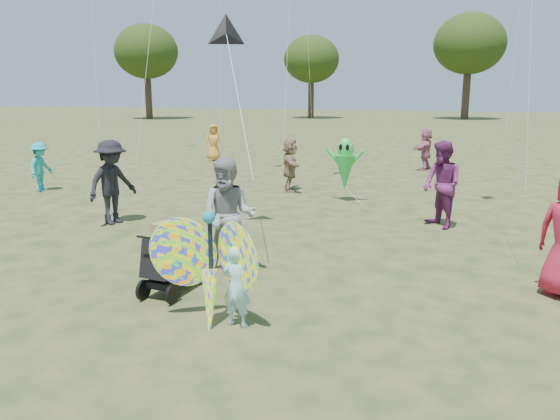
# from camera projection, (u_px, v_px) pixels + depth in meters

# --- Properties ---
(ground) EXTENTS (160.00, 160.00, 0.00)m
(ground) POSITION_uv_depth(u_px,v_px,m) (258.00, 312.00, 7.46)
(ground) COLOR #51592B
(ground) RESTS_ON ground
(child_girl) EXTENTS (0.41, 0.29, 1.06)m
(child_girl) POSITION_uv_depth(u_px,v_px,m) (237.00, 286.00, 6.90)
(child_girl) COLOR #A1D9E5
(child_girl) RESTS_ON ground
(adult_man) EXTENTS (1.04, 0.88, 1.91)m
(adult_man) POSITION_uv_depth(u_px,v_px,m) (229.00, 216.00, 8.87)
(adult_man) COLOR gray
(adult_man) RESTS_ON ground
(grey_bag) EXTENTS (0.56, 0.46, 0.18)m
(grey_bag) POSITION_uv_depth(u_px,v_px,m) (188.00, 277.00, 8.59)
(grey_bag) COLOR gray
(grey_bag) RESTS_ON ground
(crowd_b) EXTENTS (1.03, 1.37, 1.90)m
(crowd_b) POSITION_uv_depth(u_px,v_px,m) (112.00, 182.00, 12.23)
(crowd_b) COLOR black
(crowd_b) RESTS_ON ground
(crowd_d) EXTENTS (0.96, 1.53, 1.58)m
(crowd_d) POSITION_uv_depth(u_px,v_px,m) (290.00, 165.00, 16.30)
(crowd_d) COLOR #96745C
(crowd_d) RESTS_ON ground
(crowd_e) EXTENTS (1.14, 1.17, 1.91)m
(crowd_e) POSITION_uv_depth(u_px,v_px,m) (442.00, 185.00, 11.87)
(crowd_e) COLOR #6C245E
(crowd_e) RESTS_ON ground
(crowd_g) EXTENTS (0.92, 0.81, 1.57)m
(crowd_g) POSITION_uv_depth(u_px,v_px,m) (214.00, 142.00, 23.44)
(crowd_g) COLOR gold
(crowd_g) RESTS_ON ground
(crowd_i) EXTENTS (0.67, 1.01, 1.46)m
(crowd_i) POSITION_uv_depth(u_px,v_px,m) (41.00, 167.00, 16.30)
(crowd_i) COLOR #1FA5AB
(crowd_i) RESTS_ON ground
(crowd_j) EXTENTS (0.84, 1.54, 1.58)m
(crowd_j) POSITION_uv_depth(u_px,v_px,m) (425.00, 149.00, 20.71)
(crowd_j) COLOR #B36681
(crowd_j) RESTS_ON ground
(jogging_stroller) EXTENTS (0.55, 1.07, 1.09)m
(jogging_stroller) POSITION_uv_depth(u_px,v_px,m) (171.00, 253.00, 8.04)
(jogging_stroller) COLOR black
(jogging_stroller) RESTS_ON ground
(butterfly_kite) EXTENTS (1.74, 0.75, 1.69)m
(butterfly_kite) POSITION_uv_depth(u_px,v_px,m) (210.00, 269.00, 6.93)
(butterfly_kite) COLOR orange
(butterfly_kite) RESTS_ON ground
(delta_kite_rig) EXTENTS (1.90, 2.56, 2.92)m
(delta_kite_rig) POSITION_uv_depth(u_px,v_px,m) (226.00, 35.00, 10.68)
(delta_kite_rig) COLOR black
(delta_kite_rig) RESTS_ON ground
(alien_kite) EXTENTS (1.12, 0.69, 1.74)m
(alien_kite) POSITION_uv_depth(u_px,v_px,m) (345.00, 166.00, 14.65)
(alien_kite) COLOR green
(alien_kite) RESTS_ON ground
(tree_line) EXTENTS (91.78, 33.60, 10.79)m
(tree_line) POSITION_uv_depth(u_px,v_px,m) (489.00, 44.00, 46.38)
(tree_line) COLOR #3A2D21
(tree_line) RESTS_ON ground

